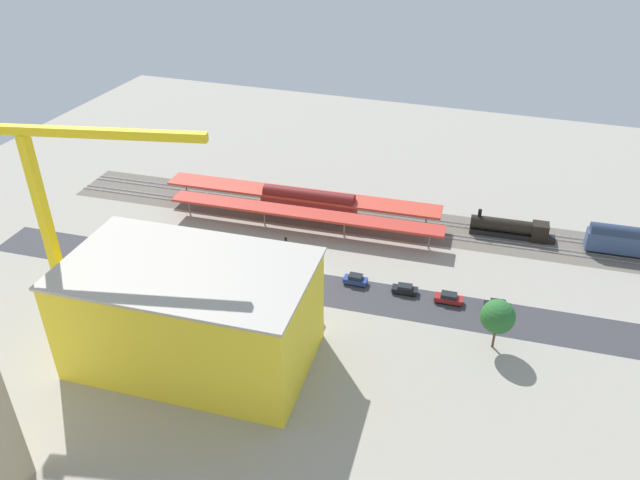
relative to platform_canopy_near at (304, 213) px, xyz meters
The scene contains 25 objects.
ground_plane 15.54m from the platform_canopy_near, 115.48° to the left, with size 190.46×190.46×0.00m, color #9E998C.
rail_bed 11.18m from the platform_canopy_near, 128.17° to the right, with size 119.04×13.01×0.01m, color #665E54.
street_asphalt 19.25m from the platform_canopy_near, 110.07° to the left, with size 119.04×9.00×0.01m, color #38383D.
track_rails 11.12m from the platform_canopy_near, 128.17° to the right, with size 118.88×12.68×0.12m.
platform_canopy_near is the anchor object (origin of this frame).
platform_canopy_far 7.18m from the platform_canopy_near, 65.28° to the right, with size 57.24×8.39×4.56m.
locomotive 40.51m from the platform_canopy_near, 164.61° to the right, with size 16.11×3.42×4.98m.
passenger_coach 61.66m from the platform_canopy_near, 169.98° to the right, with size 17.59×3.70×5.83m.
freight_coach_far 5.85m from the platform_canopy_near, 80.33° to the right, with size 19.68×4.17×6.13m.
parked_car_0 40.89m from the platform_canopy_near, 159.71° to the left, with size 4.42×2.14×1.87m.
parked_car_1 33.83m from the platform_canopy_near, 154.75° to the left, with size 4.66×2.00×1.75m.
parked_car_2 27.26m from the platform_canopy_near, 148.63° to the left, with size 4.41×2.09×1.57m.
parked_car_3 20.50m from the platform_canopy_near, 135.77° to the left, with size 4.06×1.88×1.79m.
parked_car_4 15.72m from the platform_canopy_near, 112.94° to the left, with size 4.33×1.74×1.58m.
parked_car_5 14.97m from the platform_canopy_near, 85.68° to the left, with size 4.25×2.23×1.83m.
parked_car_6 17.08m from the platform_canopy_near, 55.74° to the left, with size 4.27×1.96×1.64m.
construction_building 39.60m from the platform_canopy_near, 86.50° to the left, with size 33.18×19.02×15.42m, color yellow.
construction_roof_slab 41.11m from the platform_canopy_near, 86.50° to the left, with size 33.78×19.62×0.40m, color #ADA89E.
tower_crane 46.68m from the platform_canopy_near, 59.96° to the left, with size 30.25×8.16×33.03m.
box_truck_0 26.49m from the platform_canopy_near, 103.68° to the left, with size 10.22×2.52×3.50m.
street_tree_0 34.28m from the platform_canopy_near, 43.30° to the left, with size 6.27×6.27×8.77m.
street_tree_1 44.94m from the platform_canopy_near, 148.72° to the left, with size 5.07×5.07×8.23m.
street_tree_2 22.38m from the platform_canopy_near, 78.27° to the left, with size 4.70×4.70×7.55m.
street_tree_3 25.90m from the platform_canopy_near, 61.09° to the left, with size 4.87×4.87×6.89m.
traffic_light 13.06m from the platform_canopy_near, 96.12° to the left, with size 0.50×0.36×6.27m.
Camera 1 is at (-30.03, 85.10, 61.63)m, focal length 34.77 mm.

